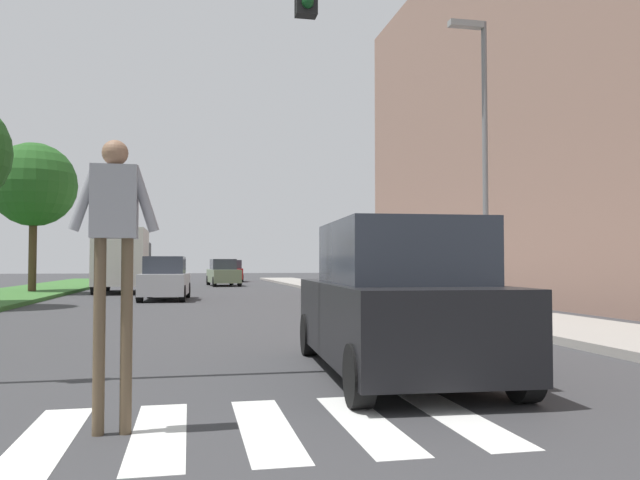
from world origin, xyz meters
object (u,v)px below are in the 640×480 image
object	(u,v)px
sedan_distant	(223,273)
sedan_far_horizon	(232,272)
sedan_midblock	(165,280)
street_lamp_right	(482,140)
pedestrian_performer	(114,237)
truck_box_delivery	(123,260)
suv_crossing	(395,303)
tree_distant	(34,185)

from	to	relation	value
sedan_distant	sedan_far_horizon	world-z (taller)	sedan_distant
sedan_midblock	sedan_distant	bearing A→B (deg)	78.98
street_lamp_right	sedan_far_horizon	distance (m)	36.34
pedestrian_performer	truck_box_delivery	size ratio (longest dim) A/B	0.40
sedan_distant	suv_crossing	bearing A→B (deg)	-89.24
truck_box_delivery	sedan_far_horizon	bearing A→B (deg)	70.19
street_lamp_right	sedan_midblock	bearing A→B (deg)	127.05
street_lamp_right	sedan_far_horizon	xyz separation A→B (m)	(-3.95, 35.92, -3.80)
suv_crossing	sedan_distant	xyz separation A→B (m)	(-0.45, 33.78, -0.13)
sedan_distant	truck_box_delivery	distance (m)	10.56
tree_distant	suv_crossing	size ratio (longest dim) A/B	1.50
tree_distant	sedan_distant	distance (m)	14.21
street_lamp_right	sedan_midblock	xyz separation A→B (m)	(-8.21, 10.87, -3.80)
pedestrian_performer	sedan_far_horizon	distance (m)	45.31
street_lamp_right	pedestrian_performer	xyz separation A→B (m)	(-7.90, -9.20, -2.93)
street_lamp_right	truck_box_delivery	size ratio (longest dim) A/B	1.21
sedan_midblock	truck_box_delivery	bearing A→B (deg)	108.29
tree_distant	sedan_far_horizon	bearing A→B (deg)	60.61
sedan_midblock	truck_box_delivery	xyz separation A→B (m)	(-2.28, 6.90, 0.84)
tree_distant	suv_crossing	xyz separation A→B (m)	(9.89, -24.08, -4.24)
sedan_far_horizon	pedestrian_performer	bearing A→B (deg)	-95.01
tree_distant	sedan_midblock	size ratio (longest dim) A/B	1.69
street_lamp_right	sedan_distant	distance (m)	27.56
sedan_midblock	truck_box_delivery	world-z (taller)	truck_box_delivery
sedan_far_horizon	truck_box_delivery	xyz separation A→B (m)	(-6.54, -18.15, 0.84)
suv_crossing	truck_box_delivery	world-z (taller)	truck_box_delivery
sedan_far_horizon	suv_crossing	bearing A→B (deg)	-90.94
street_lamp_right	sedan_far_horizon	size ratio (longest dim) A/B	1.79
tree_distant	sedan_far_horizon	xyz separation A→B (m)	(10.59, 18.80, -4.37)
sedan_midblock	sedan_far_horizon	world-z (taller)	sedan_far_horizon
sedan_midblock	sedan_far_horizon	xyz separation A→B (m)	(4.26, 25.05, 0.01)
tree_distant	street_lamp_right	distance (m)	22.47
pedestrian_performer	street_lamp_right	bearing A→B (deg)	49.35
street_lamp_right	pedestrian_performer	bearing A→B (deg)	-130.65
sedan_midblock	sedan_distant	size ratio (longest dim) A/B	0.89
suv_crossing	sedan_far_horizon	world-z (taller)	suv_crossing
tree_distant	truck_box_delivery	distance (m)	5.41
sedan_midblock	sedan_distant	world-z (taller)	sedan_distant
pedestrian_performer	truck_box_delivery	bearing A→B (deg)	95.47
sedan_far_horizon	truck_box_delivery	size ratio (longest dim) A/B	0.67
truck_box_delivery	street_lamp_right	bearing A→B (deg)	-59.45
street_lamp_right	sedan_distant	world-z (taller)	street_lamp_right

